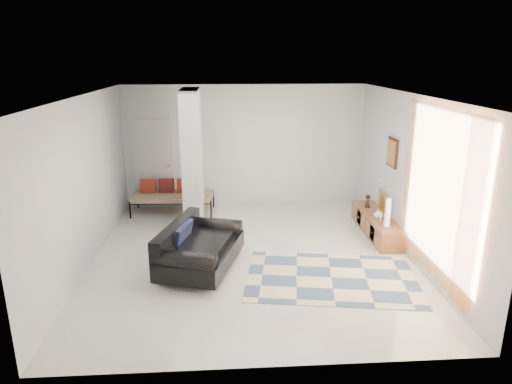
{
  "coord_description": "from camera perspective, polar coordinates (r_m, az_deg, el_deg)",
  "views": [
    {
      "loc": [
        -0.43,
        -7.39,
        3.41
      ],
      "look_at": [
        0.11,
        0.6,
        1.01
      ],
      "focal_mm": 32.0,
      "sensor_mm": 36.0,
      "label": 1
    }
  ],
  "objects": [
    {
      "name": "wall_left",
      "position": [
        8.0,
        -20.58,
        1.05
      ],
      "size": [
        0.0,
        6.0,
        6.0
      ],
      "primitive_type": "plane",
      "rotation": [
        1.57,
        0.0,
        1.57
      ],
      "color": "silver",
      "rests_on": "ground"
    },
    {
      "name": "wall_back",
      "position": [
        10.59,
        -1.47,
        5.73
      ],
      "size": [
        6.0,
        0.0,
        6.0
      ],
      "primitive_type": "plane",
      "rotation": [
        1.57,
        0.0,
        0.0
      ],
      "color": "silver",
      "rests_on": "ground"
    },
    {
      "name": "media_console",
      "position": [
        9.37,
        14.79,
        -3.91
      ],
      "size": [
        0.45,
        1.96,
        0.8
      ],
      "color": "brown",
      "rests_on": "floor"
    },
    {
      "name": "daybed",
      "position": [
        10.38,
        -10.5,
        -0.37
      ],
      "size": [
        1.83,
        0.85,
        0.77
      ],
      "rotation": [
        0.0,
        0.0,
        -0.05
      ],
      "color": "black",
      "rests_on": "floor"
    },
    {
      "name": "loveseat",
      "position": [
        7.66,
        -7.37,
        -7.01
      ],
      "size": [
        1.48,
        1.97,
        0.76
      ],
      "rotation": [
        0.0,
        0.0,
        -0.29
      ],
      "color": "silver",
      "rests_on": "floor"
    },
    {
      "name": "cylinder_lamp",
      "position": [
        8.66,
        16.14,
        -2.47
      ],
      "size": [
        0.1,
        0.1,
        0.53
      ],
      "primitive_type": "cylinder",
      "color": "white",
      "rests_on": "media_console"
    },
    {
      "name": "bronze_figurine",
      "position": [
        9.67,
        13.78,
        -1.12
      ],
      "size": [
        0.15,
        0.15,
        0.26
      ],
      "primitive_type": null,
      "rotation": [
        0.0,
        0.0,
        0.13
      ],
      "color": "black",
      "rests_on": "media_console"
    },
    {
      "name": "area_rug",
      "position": [
        7.51,
        9.39,
        -10.52
      ],
      "size": [
        2.92,
        2.17,
        0.01
      ],
      "primitive_type": "cube",
      "rotation": [
        0.0,
        0.0,
        -0.15
      ],
      "color": "beige",
      "rests_on": "floor"
    },
    {
      "name": "partition_column",
      "position": [
        9.23,
        -7.95,
        3.95
      ],
      "size": [
        0.35,
        1.2,
        2.8
      ],
      "primitive_type": "cube",
      "color": "silver",
      "rests_on": "floor"
    },
    {
      "name": "floor",
      "position": [
        8.15,
        -0.49,
        -8.06
      ],
      "size": [
        6.0,
        6.0,
        0.0
      ],
      "primitive_type": "plane",
      "color": "beige",
      "rests_on": "ground"
    },
    {
      "name": "wall_front",
      "position": [
        4.85,
        1.59,
        -7.83
      ],
      "size": [
        6.0,
        0.0,
        6.0
      ],
      "primitive_type": "plane",
      "rotation": [
        -1.57,
        0.0,
        0.0
      ],
      "color": "silver",
      "rests_on": "ground"
    },
    {
      "name": "wall_art",
      "position": [
        9.04,
        16.68,
        4.75
      ],
      "size": [
        0.04,
        0.45,
        0.55
      ],
      "primitive_type": "cube",
      "color": "#3A1E0F",
      "rests_on": "wall_right"
    },
    {
      "name": "ceiling",
      "position": [
        7.43,
        -0.54,
        11.97
      ],
      "size": [
        6.0,
        6.0,
        0.0
      ],
      "primitive_type": "plane",
      "rotation": [
        3.14,
        0.0,
        0.0
      ],
      "color": "white",
      "rests_on": "wall_back"
    },
    {
      "name": "vase",
      "position": [
        9.08,
        15.0,
        -2.66
      ],
      "size": [
        0.2,
        0.2,
        0.18
      ],
      "primitive_type": "imported",
      "rotation": [
        0.0,
        0.0,
        0.14
      ],
      "color": "white",
      "rests_on": "media_console"
    },
    {
      "name": "wall_right",
      "position": [
        8.29,
        18.84,
        1.74
      ],
      "size": [
        0.0,
        6.0,
        6.0
      ],
      "primitive_type": "plane",
      "rotation": [
        1.57,
        0.0,
        -1.57
      ],
      "color": "silver",
      "rests_on": "ground"
    },
    {
      "name": "curtain",
      "position": [
        7.24,
        21.68,
        -0.24
      ],
      "size": [
        0.0,
        2.55,
        2.55
      ],
      "primitive_type": "plane",
      "rotation": [
        1.57,
        0.0,
        1.57
      ],
      "color": "#FF8F43",
      "rests_on": "wall_right"
    },
    {
      "name": "hallway_door",
      "position": [
        10.75,
        -12.72,
        3.42
      ],
      "size": [
        0.85,
        0.06,
        2.04
      ],
      "primitive_type": "cube",
      "color": "silver",
      "rests_on": "floor"
    }
  ]
}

